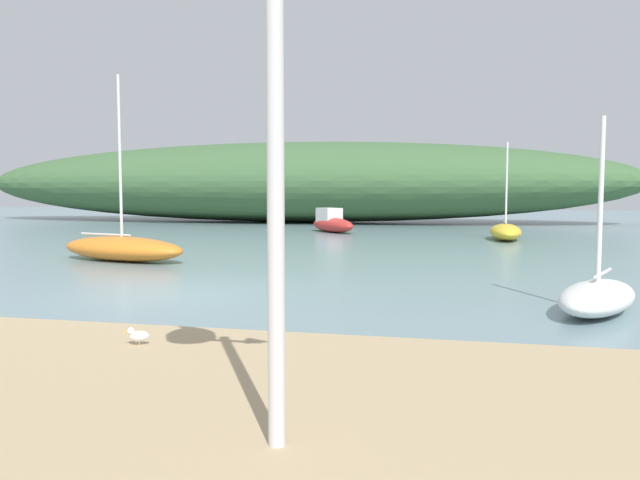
{
  "coord_description": "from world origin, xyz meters",
  "views": [
    {
      "loc": [
        5.29,
        -11.0,
        1.96
      ],
      "look_at": [
        2.17,
        2.73,
        0.87
      ],
      "focal_mm": 35.17,
      "sensor_mm": 36.0,
      "label": 1
    }
  ],
  "objects_px": {
    "sailboat_off_point": "(506,231)",
    "sailboat_inner_mooring": "(122,248)",
    "motorboat_near_shore": "(332,223)",
    "seagull_near_waterline": "(138,335)",
    "sailboat_by_sandbar": "(597,296)"
  },
  "relations": [
    {
      "from": "motorboat_near_shore",
      "to": "seagull_near_waterline",
      "type": "bearing_deg",
      "value": -83.73
    },
    {
      "from": "sailboat_inner_mooring",
      "to": "seagull_near_waterline",
      "type": "distance_m",
      "value": 11.2
    },
    {
      "from": "sailboat_off_point",
      "to": "motorboat_near_shore",
      "type": "relative_size",
      "value": 1.15
    },
    {
      "from": "seagull_near_waterline",
      "to": "motorboat_near_shore",
      "type": "bearing_deg",
      "value": 96.27
    },
    {
      "from": "sailboat_inner_mooring",
      "to": "sailboat_off_point",
      "type": "bearing_deg",
      "value": 43.33
    },
    {
      "from": "motorboat_near_shore",
      "to": "seagull_near_waterline",
      "type": "xyz_separation_m",
      "value": [
        2.56,
        -23.26,
        -0.13
      ]
    },
    {
      "from": "motorboat_near_shore",
      "to": "sailboat_off_point",
      "type": "bearing_deg",
      "value": -21.82
    },
    {
      "from": "motorboat_near_shore",
      "to": "sailboat_inner_mooring",
      "type": "bearing_deg",
      "value": -103.35
    },
    {
      "from": "sailboat_off_point",
      "to": "sailboat_inner_mooring",
      "type": "relative_size",
      "value": 0.76
    },
    {
      "from": "sailboat_off_point",
      "to": "sailboat_inner_mooring",
      "type": "distance_m",
      "value": 15.33
    },
    {
      "from": "sailboat_by_sandbar",
      "to": "motorboat_near_shore",
      "type": "xyz_separation_m",
      "value": [
        -8.33,
        18.9,
        0.18
      ]
    },
    {
      "from": "sailboat_off_point",
      "to": "seagull_near_waterline",
      "type": "bearing_deg",
      "value": -104.89
    },
    {
      "from": "sailboat_off_point",
      "to": "sailboat_inner_mooring",
      "type": "xyz_separation_m",
      "value": [
        -11.15,
        -10.52,
        0.02
      ]
    },
    {
      "from": "sailboat_off_point",
      "to": "sailboat_by_sandbar",
      "type": "relative_size",
      "value": 1.25
    },
    {
      "from": "seagull_near_waterline",
      "to": "sailboat_off_point",
      "type": "bearing_deg",
      "value": 75.11
    }
  ]
}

